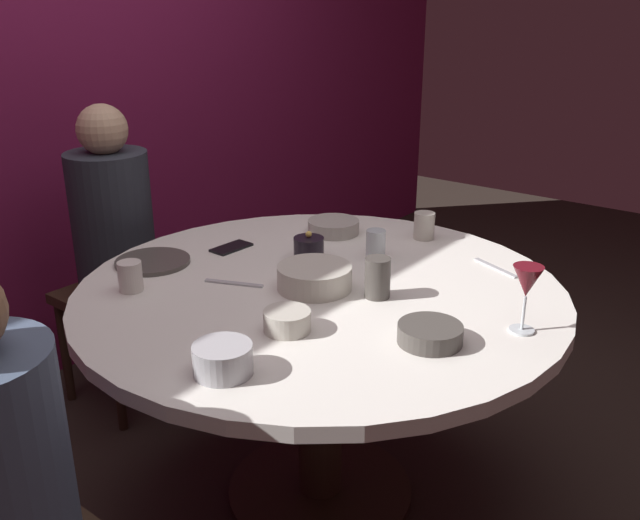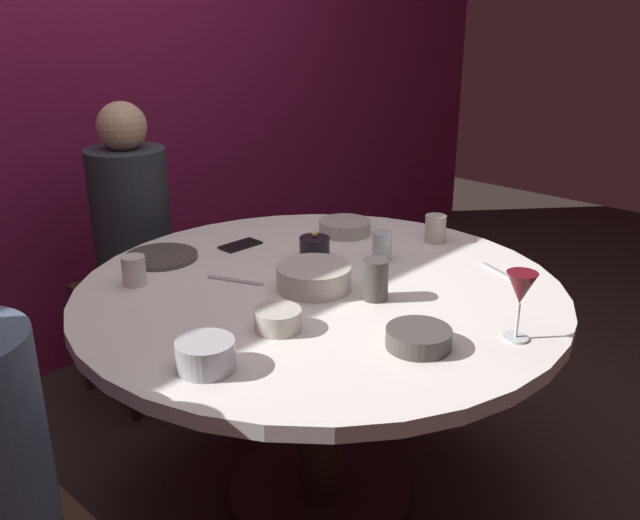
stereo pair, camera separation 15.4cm
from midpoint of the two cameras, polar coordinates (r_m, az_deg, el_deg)
ground_plane at (r=2.40m, az=-1.94°, el=-18.82°), size 8.00×8.00×0.00m
back_wall at (r=3.00m, az=-24.82°, el=14.61°), size 6.00×0.10×2.60m
dining_table at (r=2.07m, az=-2.15°, el=-5.79°), size 1.42×1.42×0.75m
seated_diner_back at (r=2.72m, az=-18.37°, el=2.57°), size 0.40×0.40×1.19m
candle_holder at (r=2.20m, az=-2.95°, el=0.97°), size 0.10×0.10×0.09m
wine_glass at (r=1.74m, az=14.40°, el=-2.01°), size 0.08×0.08×0.18m
dinner_plate at (r=2.25m, az=-15.64°, el=-0.15°), size 0.23×0.23×0.01m
cell_phone at (r=2.33m, az=-9.27°, el=1.00°), size 0.14×0.07×0.01m
bowl_serving_large at (r=1.57m, az=-10.92°, el=-8.15°), size 0.14×0.14×0.07m
bowl_salad_center at (r=1.68m, az=6.53°, el=-6.16°), size 0.16×0.16×0.05m
bowl_small_white at (r=2.45m, az=-0.68°, el=2.77°), size 0.18×0.18×0.05m
bowl_sauce_side at (r=1.97m, az=-2.69°, el=-1.48°), size 0.22×0.22×0.07m
bowl_rice_portion at (r=1.74m, az=-5.30°, el=-5.08°), size 0.12×0.12×0.05m
cup_near_candle at (r=2.40m, az=6.83°, el=2.83°), size 0.07×0.07×0.09m
cup_by_left_diner at (r=2.05m, az=-17.58°, el=-1.34°), size 0.07×0.07×0.09m
cup_by_right_diner at (r=1.91m, az=2.51°, el=-1.51°), size 0.07×0.07×0.12m
cup_center_front at (r=2.21m, az=2.67°, el=1.30°), size 0.06×0.06×0.09m
fork_near_plate at (r=2.04m, az=-9.33°, el=-1.95°), size 0.08×0.17×0.01m
knife_near_plate at (r=2.18m, az=12.43°, el=-0.67°), size 0.08×0.17×0.01m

